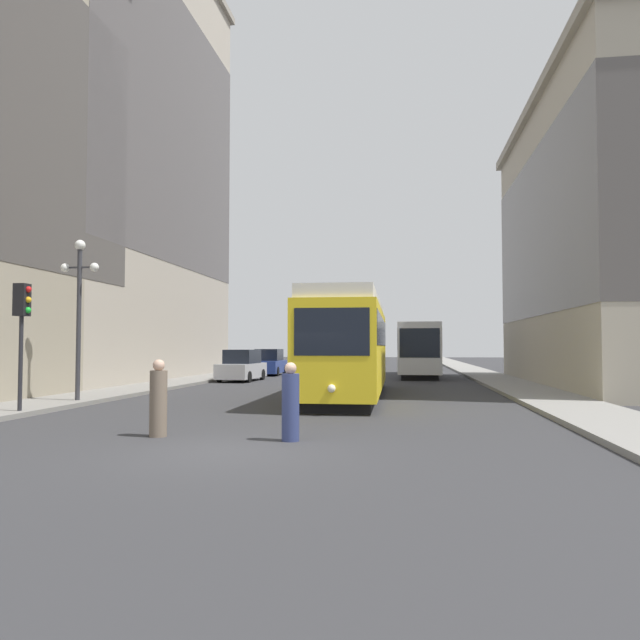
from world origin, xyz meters
The scene contains 13 objects.
ground_plane centered at (0.00, 0.00, 0.00)m, with size 200.00×200.00×0.00m, color #303033.
sidewalk_left centered at (-8.67, 40.00, 0.07)m, with size 2.71×120.00×0.15m, color gray.
sidewalk_right centered at (8.67, 40.00, 0.07)m, with size 2.71×120.00×0.15m, color gray.
streetcar centered at (1.17, 12.60, 2.10)m, with size 2.79×13.36×3.89m.
transit_bus centered at (4.33, 29.70, 1.95)m, with size 2.81×11.76×3.45m.
parked_car_left_near centered at (-6.02, 22.63, 0.84)m, with size 2.04×4.47×1.82m.
parked_car_left_mid centered at (-6.02, 29.69, 0.84)m, with size 1.95×4.33×1.82m.
pedestrian_crossing_near centered at (-2.12, 1.59, 0.80)m, with size 0.39×0.39×1.73m.
pedestrian_crossing_far centered at (0.93, 1.40, 0.78)m, with size 0.38×0.38×1.68m.
traffic_light_near_left centered at (-7.70, 4.82, 3.00)m, with size 0.47×0.36×3.70m.
lamp_post_left_near centered at (-7.92, 8.26, 3.82)m, with size 1.41×0.36×5.60m.
building_left_corner centered at (-17.15, 22.75, 14.33)m, with size 14.85×21.48×27.80m.
building_right_corner centered at (15.11, 20.60, 7.53)m, with size 10.77×21.08×14.69m.
Camera 1 is at (3.35, -11.25, 2.02)m, focal length 33.66 mm.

